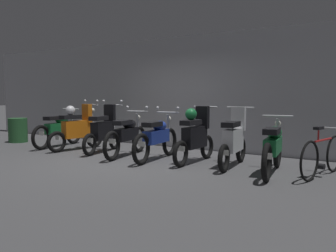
{
  "coord_description": "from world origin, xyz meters",
  "views": [
    {
      "loc": [
        4.93,
        -5.91,
        1.42
      ],
      "look_at": [
        0.68,
        0.57,
        0.75
      ],
      "focal_mm": 38.92,
      "sensor_mm": 36.0,
      "label": 1
    }
  ],
  "objects_px": {
    "motorbike_slot_2": "(104,131)",
    "motorbike_slot_6": "(234,140)",
    "motorbike_slot_5": "(195,136)",
    "motorbike_slot_3": "(127,135)",
    "motorbike_slot_4": "(157,137)",
    "motorbike_slot_0": "(59,129)",
    "motorbike_slot_7": "(273,147)",
    "trash_bin": "(18,130)",
    "bicycle": "(323,156)",
    "motorbike_slot_1": "(77,128)"
  },
  "relations": [
    {
      "from": "motorbike_slot_2",
      "to": "motorbike_slot_6",
      "type": "xyz_separation_m",
      "value": [
        3.41,
        0.06,
        -0.0
      ]
    },
    {
      "from": "motorbike_slot_2",
      "to": "motorbike_slot_5",
      "type": "bearing_deg",
      "value": 0.57
    },
    {
      "from": "motorbike_slot_3",
      "to": "motorbike_slot_4",
      "type": "distance_m",
      "value": 0.85
    },
    {
      "from": "motorbike_slot_0",
      "to": "motorbike_slot_2",
      "type": "distance_m",
      "value": 1.7
    },
    {
      "from": "motorbike_slot_0",
      "to": "motorbike_slot_7",
      "type": "distance_m",
      "value": 5.96
    },
    {
      "from": "motorbike_slot_6",
      "to": "trash_bin",
      "type": "relative_size",
      "value": 2.33
    },
    {
      "from": "motorbike_slot_3",
      "to": "trash_bin",
      "type": "bearing_deg",
      "value": 178.09
    },
    {
      "from": "motorbike_slot_4",
      "to": "motorbike_slot_5",
      "type": "bearing_deg",
      "value": 11.16
    },
    {
      "from": "motorbike_slot_2",
      "to": "motorbike_slot_5",
      "type": "height_order",
      "value": "motorbike_slot_2"
    },
    {
      "from": "motorbike_slot_3",
      "to": "bicycle",
      "type": "xyz_separation_m",
      "value": [
        4.19,
        0.22,
        -0.13
      ]
    },
    {
      "from": "motorbike_slot_6",
      "to": "motorbike_slot_2",
      "type": "bearing_deg",
      "value": -179.05
    },
    {
      "from": "motorbike_slot_3",
      "to": "motorbike_slot_5",
      "type": "bearing_deg",
      "value": 5.39
    },
    {
      "from": "motorbike_slot_1",
      "to": "motorbike_slot_5",
      "type": "xyz_separation_m",
      "value": [
        3.4,
        0.11,
        -0.0
      ]
    },
    {
      "from": "motorbike_slot_0",
      "to": "trash_bin",
      "type": "xyz_separation_m",
      "value": [
        -1.78,
        -0.04,
        -0.13
      ]
    },
    {
      "from": "motorbike_slot_4",
      "to": "motorbike_slot_5",
      "type": "xyz_separation_m",
      "value": [
        0.85,
        0.17,
        0.07
      ]
    },
    {
      "from": "motorbike_slot_0",
      "to": "motorbike_slot_1",
      "type": "bearing_deg",
      "value": -8.81
    },
    {
      "from": "motorbike_slot_0",
      "to": "motorbike_slot_1",
      "type": "relative_size",
      "value": 1.16
    },
    {
      "from": "motorbike_slot_6",
      "to": "trash_bin",
      "type": "xyz_separation_m",
      "value": [
        -6.89,
        -0.05,
        -0.17
      ]
    },
    {
      "from": "motorbike_slot_2",
      "to": "trash_bin",
      "type": "xyz_separation_m",
      "value": [
        -3.48,
        0.01,
        -0.17
      ]
    },
    {
      "from": "motorbike_slot_2",
      "to": "motorbike_slot_6",
      "type": "bearing_deg",
      "value": 0.95
    },
    {
      "from": "motorbike_slot_4",
      "to": "motorbike_slot_7",
      "type": "relative_size",
      "value": 1.0
    },
    {
      "from": "motorbike_slot_5",
      "to": "motorbike_slot_2",
      "type": "bearing_deg",
      "value": -179.43
    },
    {
      "from": "motorbike_slot_0",
      "to": "motorbike_slot_5",
      "type": "bearing_deg",
      "value": -0.26
    },
    {
      "from": "motorbike_slot_2",
      "to": "motorbike_slot_5",
      "type": "distance_m",
      "value": 2.56
    },
    {
      "from": "motorbike_slot_4",
      "to": "motorbike_slot_5",
      "type": "height_order",
      "value": "motorbike_slot_5"
    },
    {
      "from": "motorbike_slot_6",
      "to": "motorbike_slot_7",
      "type": "bearing_deg",
      "value": -15.65
    },
    {
      "from": "motorbike_slot_2",
      "to": "bicycle",
      "type": "bearing_deg",
      "value": 0.91
    },
    {
      "from": "motorbike_slot_6",
      "to": "motorbike_slot_7",
      "type": "xyz_separation_m",
      "value": [
        0.85,
        -0.24,
        -0.03
      ]
    },
    {
      "from": "motorbike_slot_7",
      "to": "bicycle",
      "type": "distance_m",
      "value": 0.84
    },
    {
      "from": "motorbike_slot_3",
      "to": "trash_bin",
      "type": "height_order",
      "value": "motorbike_slot_3"
    },
    {
      "from": "motorbike_slot_1",
      "to": "motorbike_slot_3",
      "type": "bearing_deg",
      "value": -1.61
    },
    {
      "from": "motorbike_slot_1",
      "to": "motorbike_slot_2",
      "type": "relative_size",
      "value": 1.01
    },
    {
      "from": "motorbike_slot_2",
      "to": "motorbike_slot_4",
      "type": "relative_size",
      "value": 0.86
    },
    {
      "from": "motorbike_slot_1",
      "to": "motorbike_slot_6",
      "type": "height_order",
      "value": "motorbike_slot_1"
    },
    {
      "from": "motorbike_slot_5",
      "to": "trash_bin",
      "type": "xyz_separation_m",
      "value": [
        -6.04,
        -0.02,
        -0.21
      ]
    },
    {
      "from": "motorbike_slot_1",
      "to": "trash_bin",
      "type": "relative_size",
      "value": 2.33
    },
    {
      "from": "motorbike_slot_5",
      "to": "motorbike_slot_6",
      "type": "xyz_separation_m",
      "value": [
        0.85,
        0.03,
        -0.04
      ]
    },
    {
      "from": "motorbike_slot_4",
      "to": "motorbike_slot_7",
      "type": "bearing_deg",
      "value": -0.87
    },
    {
      "from": "motorbike_slot_4",
      "to": "trash_bin",
      "type": "distance_m",
      "value": 5.19
    },
    {
      "from": "motorbike_slot_2",
      "to": "motorbike_slot_4",
      "type": "xyz_separation_m",
      "value": [
        1.71,
        -0.14,
        -0.04
      ]
    },
    {
      "from": "motorbike_slot_7",
      "to": "trash_bin",
      "type": "relative_size",
      "value": 2.7
    },
    {
      "from": "motorbike_slot_1",
      "to": "motorbike_slot_7",
      "type": "distance_m",
      "value": 5.1
    },
    {
      "from": "trash_bin",
      "to": "motorbike_slot_2",
      "type": "bearing_deg",
      "value": -0.14
    },
    {
      "from": "motorbike_slot_1",
      "to": "motorbike_slot_3",
      "type": "xyz_separation_m",
      "value": [
        1.69,
        -0.05,
        -0.08
      ]
    },
    {
      "from": "motorbike_slot_5",
      "to": "bicycle",
      "type": "xyz_separation_m",
      "value": [
        2.48,
        0.05,
        -0.2
      ]
    },
    {
      "from": "motorbike_slot_2",
      "to": "trash_bin",
      "type": "relative_size",
      "value": 2.31
    },
    {
      "from": "motorbike_slot_5",
      "to": "motorbike_slot_7",
      "type": "xyz_separation_m",
      "value": [
        1.7,
        -0.21,
        -0.08
      ]
    },
    {
      "from": "motorbike_slot_5",
      "to": "trash_bin",
      "type": "relative_size",
      "value": 2.34
    },
    {
      "from": "motorbike_slot_0",
      "to": "motorbike_slot_6",
      "type": "distance_m",
      "value": 5.11
    },
    {
      "from": "bicycle",
      "to": "motorbike_slot_7",
      "type": "bearing_deg",
      "value": -161.5
    }
  ]
}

